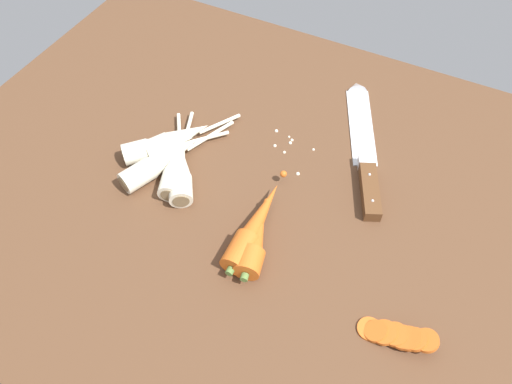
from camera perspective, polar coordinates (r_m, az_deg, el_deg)
The scene contains 11 objects.
ground_plane at distance 87.39cm, azimuth 0.59°, elevation -0.46°, with size 120.00×90.00×4.00cm, color brown.
chefs_knife at distance 94.54cm, azimuth 12.25°, elevation 5.83°, with size 17.21×33.07×4.18cm.
whole_carrot at distance 78.67cm, azimuth -0.23°, elevation -4.10°, with size 4.74×21.76×4.20cm.
whole_carrot_second at distance 77.10cm, azimuth -0.15°, elevation -5.92°, with size 6.54×15.18×4.20cm.
parsnip_front at distance 87.76cm, azimuth -9.09°, elevation 3.09°, with size 9.59×20.27×4.00cm.
parsnip_mid_left at distance 91.22cm, azimuth -11.17°, elevation 5.13°, with size 15.16×15.80×4.00cm.
parsnip_mid_right at distance 87.07cm, azimuth -8.75°, elevation 2.63°, with size 13.92×19.29×4.00cm.
parsnip_back at distance 88.74cm, azimuth -10.83°, elevation 3.46°, with size 11.19×23.11×4.00cm.
parsnip_outer at distance 92.00cm, azimuth -9.03°, elevation 6.08°, with size 12.10×17.94×4.00cm.
carrot_slice_stack at distance 74.15cm, azimuth 15.88°, elevation -15.57°, with size 10.96×4.59×3.42cm.
mince_crumbs at distance 92.06cm, azimuth 3.74°, elevation 5.28°, with size 8.77×8.54×0.69cm.
Camera 1 is at (22.81, -47.25, 67.88)cm, focal length 34.75 mm.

